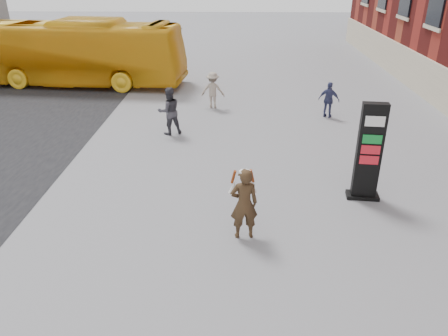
{
  "coord_description": "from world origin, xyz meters",
  "views": [
    {
      "loc": [
        0.42,
        -9.39,
        5.99
      ],
      "look_at": [
        0.12,
        0.38,
        1.33
      ],
      "focal_mm": 35.0,
      "sensor_mm": 36.0,
      "label": 1
    }
  ],
  "objects_px": {
    "info_pylon": "(369,153)",
    "pedestrian_b": "(213,90)",
    "pedestrian_c": "(329,100)",
    "woman": "(244,203)",
    "pedestrian_a": "(169,111)",
    "bus": "(69,52)"
  },
  "relations": [
    {
      "from": "pedestrian_a",
      "to": "pedestrian_b",
      "type": "bearing_deg",
      "value": -138.79
    },
    {
      "from": "woman",
      "to": "pedestrian_c",
      "type": "height_order",
      "value": "woman"
    },
    {
      "from": "bus",
      "to": "pedestrian_c",
      "type": "bearing_deg",
      "value": -106.44
    },
    {
      "from": "info_pylon",
      "to": "pedestrian_b",
      "type": "height_order",
      "value": "info_pylon"
    },
    {
      "from": "woman",
      "to": "pedestrian_c",
      "type": "relative_size",
      "value": 1.2
    },
    {
      "from": "bus",
      "to": "pedestrian_b",
      "type": "relative_size",
      "value": 7.49
    },
    {
      "from": "info_pylon",
      "to": "woman",
      "type": "distance_m",
      "value": 3.92
    },
    {
      "from": "info_pylon",
      "to": "pedestrian_a",
      "type": "xyz_separation_m",
      "value": [
        -6.07,
        4.79,
        -0.46
      ]
    },
    {
      "from": "info_pylon",
      "to": "pedestrian_b",
      "type": "bearing_deg",
      "value": 125.62
    },
    {
      "from": "woman",
      "to": "bus",
      "type": "relative_size",
      "value": 0.15
    },
    {
      "from": "pedestrian_a",
      "to": "pedestrian_c",
      "type": "relative_size",
      "value": 1.21
    },
    {
      "from": "bus",
      "to": "pedestrian_a",
      "type": "xyz_separation_m",
      "value": [
        6.25,
        -7.2,
        -0.77
      ]
    },
    {
      "from": "bus",
      "to": "pedestrian_b",
      "type": "bearing_deg",
      "value": -111.47
    },
    {
      "from": "pedestrian_c",
      "to": "pedestrian_a",
      "type": "bearing_deg",
      "value": 42.73
    },
    {
      "from": "info_pylon",
      "to": "woman",
      "type": "bearing_deg",
      "value": -143.08
    },
    {
      "from": "woman",
      "to": "bus",
      "type": "bearing_deg",
      "value": -65.65
    },
    {
      "from": "info_pylon",
      "to": "pedestrian_c",
      "type": "distance_m",
      "value": 6.99
    },
    {
      "from": "woman",
      "to": "pedestrian_b",
      "type": "height_order",
      "value": "woman"
    },
    {
      "from": "pedestrian_b",
      "to": "pedestrian_c",
      "type": "distance_m",
      "value": 5.04
    },
    {
      "from": "pedestrian_b",
      "to": "pedestrian_c",
      "type": "bearing_deg",
      "value": 171.62
    },
    {
      "from": "bus",
      "to": "info_pylon",
      "type": "bearing_deg",
      "value": -128.9
    },
    {
      "from": "info_pylon",
      "to": "pedestrian_c",
      "type": "xyz_separation_m",
      "value": [
        0.29,
        6.96,
        -0.62
      ]
    }
  ]
}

